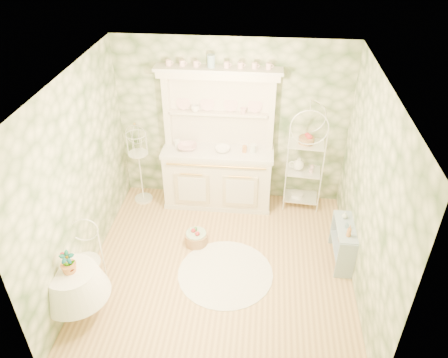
# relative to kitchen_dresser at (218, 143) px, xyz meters

# --- Properties ---
(floor) EXTENTS (3.60, 3.60, 0.00)m
(floor) POSITION_rel_kitchen_dresser_xyz_m (0.20, -1.52, -1.15)
(floor) COLOR tan
(floor) RESTS_ON ground
(ceiling) EXTENTS (3.60, 3.60, 0.00)m
(ceiling) POSITION_rel_kitchen_dresser_xyz_m (0.20, -1.52, 1.56)
(ceiling) COLOR white
(ceiling) RESTS_ON floor
(wall_left) EXTENTS (3.60, 3.60, 0.00)m
(wall_left) POSITION_rel_kitchen_dresser_xyz_m (-1.60, -1.52, 0.21)
(wall_left) COLOR beige
(wall_left) RESTS_ON floor
(wall_right) EXTENTS (3.60, 3.60, 0.00)m
(wall_right) POSITION_rel_kitchen_dresser_xyz_m (2.00, -1.52, 0.21)
(wall_right) COLOR beige
(wall_right) RESTS_ON floor
(wall_back) EXTENTS (3.60, 3.60, 0.00)m
(wall_back) POSITION_rel_kitchen_dresser_xyz_m (0.20, 0.28, 0.21)
(wall_back) COLOR beige
(wall_back) RESTS_ON floor
(wall_front) EXTENTS (3.60, 3.60, 0.00)m
(wall_front) POSITION_rel_kitchen_dresser_xyz_m (0.20, -3.32, 0.21)
(wall_front) COLOR beige
(wall_front) RESTS_ON floor
(kitchen_dresser) EXTENTS (1.87, 0.61, 2.29)m
(kitchen_dresser) POSITION_rel_kitchen_dresser_xyz_m (0.00, 0.00, 0.00)
(kitchen_dresser) COLOR white
(kitchen_dresser) RESTS_ON floor
(bakers_rack) EXTENTS (0.58, 0.44, 1.78)m
(bakers_rack) POSITION_rel_kitchen_dresser_xyz_m (1.36, 0.09, -0.26)
(bakers_rack) COLOR white
(bakers_rack) RESTS_ON floor
(side_shelf) EXTENTS (0.27, 0.72, 0.62)m
(side_shelf) POSITION_rel_kitchen_dresser_xyz_m (1.88, -1.21, -0.83)
(side_shelf) COLOR #9CB3C6
(side_shelf) RESTS_ON floor
(round_table) EXTENTS (0.64, 0.64, 0.65)m
(round_table) POSITION_rel_kitchen_dresser_xyz_m (-1.45, -2.48, -0.82)
(round_table) COLOR white
(round_table) RESTS_ON floor
(cafe_chair) EXTENTS (0.42, 0.42, 0.79)m
(cafe_chair) POSITION_rel_kitchen_dresser_xyz_m (-1.48, -2.07, -0.75)
(cafe_chair) COLOR white
(cafe_chair) RESTS_ON floor
(birdcage_stand) EXTENTS (0.38, 0.38, 1.45)m
(birdcage_stand) POSITION_rel_kitchen_dresser_xyz_m (-1.27, -0.05, -0.42)
(birdcage_stand) COLOR white
(birdcage_stand) RESTS_ON floor
(floor_basket) EXTENTS (0.39, 0.39, 0.25)m
(floor_basket) POSITION_rel_kitchen_dresser_xyz_m (-0.21, -1.06, -1.02)
(floor_basket) COLOR tan
(floor_basket) RESTS_ON floor
(lace_rug) EXTENTS (1.68, 1.68, 0.01)m
(lace_rug) POSITION_rel_kitchen_dresser_xyz_m (0.28, -1.64, -1.14)
(lace_rug) COLOR white
(lace_rug) RESTS_ON floor
(bowl_floral) EXTENTS (0.34, 0.34, 0.07)m
(bowl_floral) POSITION_rel_kitchen_dresser_xyz_m (-0.48, -0.01, -0.13)
(bowl_floral) COLOR white
(bowl_floral) RESTS_ON kitchen_dresser
(bowl_white) EXTENTS (0.26, 0.26, 0.08)m
(bowl_white) POSITION_rel_kitchen_dresser_xyz_m (0.08, -0.03, -0.13)
(bowl_white) COLOR white
(bowl_white) RESTS_ON kitchen_dresser
(cup_left) EXTENTS (0.16, 0.16, 0.10)m
(cup_left) POSITION_rel_kitchen_dresser_xyz_m (-0.36, 0.16, 0.47)
(cup_left) COLOR white
(cup_left) RESTS_ON kitchen_dresser
(cup_right) EXTENTS (0.12, 0.12, 0.09)m
(cup_right) POSITION_rel_kitchen_dresser_xyz_m (0.38, 0.16, 0.47)
(cup_right) COLOR white
(cup_right) RESTS_ON kitchen_dresser
(potted_geranium) EXTENTS (0.20, 0.17, 0.32)m
(potted_geranium) POSITION_rel_kitchen_dresser_xyz_m (-1.43, -2.50, -0.29)
(potted_geranium) COLOR #3F7238
(potted_geranium) RESTS_ON round_table
(bottle_amber) EXTENTS (0.07, 0.07, 0.17)m
(bottle_amber) POSITION_rel_kitchen_dresser_xyz_m (1.88, -1.41, -0.46)
(bottle_amber) COLOR #BB7A3F
(bottle_amber) RESTS_ON side_shelf
(bottle_blue) EXTENTS (0.06, 0.06, 0.10)m
(bottle_blue) POSITION_rel_kitchen_dresser_xyz_m (1.88, -1.24, -0.49)
(bottle_blue) COLOR #82A7B9
(bottle_blue) RESTS_ON side_shelf
(bottle_glass) EXTENTS (0.08, 0.08, 0.10)m
(bottle_glass) POSITION_rel_kitchen_dresser_xyz_m (1.88, -1.03, -0.50)
(bottle_glass) COLOR silver
(bottle_glass) RESTS_ON side_shelf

